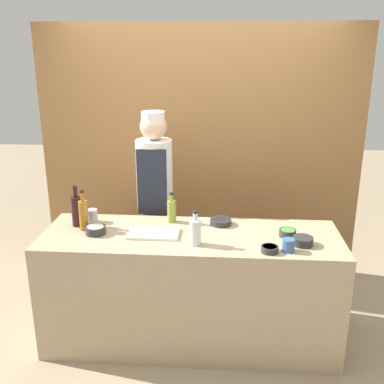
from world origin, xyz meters
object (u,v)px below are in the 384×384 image
(sauce_bowl_orange, at_px, (270,249))
(sauce_bowl_yellow, at_px, (221,221))
(cutting_board, at_px, (154,233))
(cup_steel, at_px, (92,216))
(bottle_amber, at_px, (84,214))
(bottle_clear, at_px, (195,231))
(chef_center, at_px, (155,199))
(sauce_bowl_green, at_px, (288,232))
(bottle_wine, at_px, (77,210))
(cup_blue, at_px, (288,245))
(sauce_bowl_white, at_px, (96,230))
(sauce_bowl_brown, at_px, (303,241))
(bottle_oil, at_px, (172,210))

(sauce_bowl_orange, relative_size, sauce_bowl_yellow, 0.71)
(sauce_bowl_yellow, xyz_separation_m, cutting_board, (-0.49, -0.23, -0.01))
(sauce_bowl_yellow, distance_m, cup_steel, 1.00)
(bottle_amber, bearing_deg, cup_steel, 84.64)
(bottle_clear, relative_size, chef_center, 0.15)
(sauce_bowl_green, distance_m, bottle_wine, 1.58)
(sauce_bowl_orange, distance_m, cup_blue, 0.13)
(bottle_clear, height_order, chef_center, chef_center)
(sauce_bowl_white, relative_size, bottle_clear, 0.60)
(sauce_bowl_white, xyz_separation_m, cup_blue, (1.37, -0.19, 0.01))
(cup_steel, bearing_deg, sauce_bowl_brown, -11.30)
(sauce_bowl_white, distance_m, bottle_oil, 0.60)
(bottle_wine, bearing_deg, cup_steel, 42.33)
(sauce_bowl_green, relative_size, chef_center, 0.07)
(sauce_bowl_yellow, relative_size, bottle_amber, 0.53)
(cutting_board, bearing_deg, bottle_amber, 173.94)
(sauce_bowl_green, bearing_deg, sauce_bowl_orange, -118.77)
(sauce_bowl_brown, bearing_deg, bottle_wine, 172.11)
(bottle_wine, distance_m, cup_steel, 0.14)
(chef_center, bearing_deg, cutting_board, -82.28)
(cutting_board, bearing_deg, bottle_oil, 68.50)
(bottle_oil, bearing_deg, sauce_bowl_white, -152.23)
(cutting_board, bearing_deg, sauce_bowl_white, -177.73)
(sauce_bowl_orange, height_order, bottle_clear, bottle_clear)
(bottle_amber, height_order, bottle_clear, bottle_amber)
(cutting_board, height_order, cup_blue, cup_blue)
(sauce_bowl_green, bearing_deg, sauce_bowl_brown, -59.41)
(chef_center, bearing_deg, sauce_bowl_orange, -44.08)
(bottle_wine, bearing_deg, cutting_board, -12.26)
(sauce_bowl_brown, relative_size, sauce_bowl_green, 1.17)
(bottle_clear, bearing_deg, bottle_amber, 166.47)
(sauce_bowl_yellow, height_order, bottle_wine, bottle_wine)
(sauce_bowl_green, xyz_separation_m, cup_steel, (-1.49, 0.17, 0.02))
(sauce_bowl_white, bearing_deg, sauce_bowl_orange, -9.81)
(sauce_bowl_orange, height_order, bottle_wine, bottle_wine)
(sauce_bowl_brown, relative_size, sauce_bowl_yellow, 0.87)
(bottle_oil, distance_m, chef_center, 0.43)
(sauce_bowl_yellow, relative_size, cup_steel, 1.63)
(sauce_bowl_orange, height_order, bottle_amber, bottle_amber)
(sauce_bowl_orange, distance_m, bottle_amber, 1.38)
(sauce_bowl_orange, relative_size, bottle_amber, 0.38)
(bottle_clear, bearing_deg, bottle_wine, 163.16)
(sauce_bowl_orange, distance_m, bottle_clear, 0.52)
(bottle_wine, bearing_deg, sauce_bowl_orange, -14.32)
(bottle_oil, bearing_deg, cup_blue, -29.18)
(sauce_bowl_orange, distance_m, sauce_bowl_brown, 0.27)
(sauce_bowl_brown, relative_size, cup_steel, 1.42)
(sauce_bowl_brown, distance_m, sauce_bowl_green, 0.17)
(sauce_bowl_green, height_order, cup_steel, cup_steel)
(sauce_bowl_white, relative_size, bottle_amber, 0.48)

